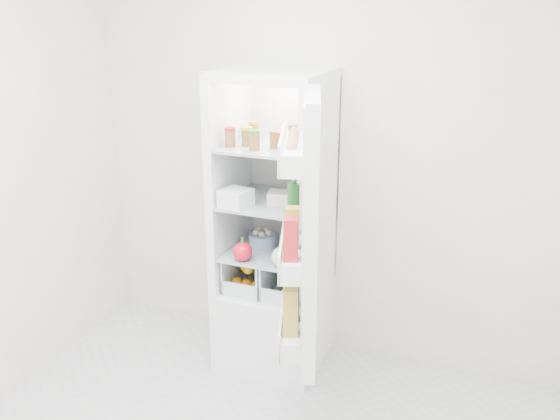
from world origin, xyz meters
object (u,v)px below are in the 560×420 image
at_px(mushroom_bowl, 262,240).
at_px(refrigerator, 277,258).
at_px(red_cabbage, 304,232).
at_px(fridge_door, 305,237).

bearing_deg(mushroom_bowl, refrigerator, 21.73).
height_order(red_cabbage, mushroom_bowl, red_cabbage).
bearing_deg(refrigerator, mushroom_bowl, -158.27).
relative_size(red_cabbage, fridge_door, 0.14).
bearing_deg(mushroom_bowl, fridge_door, -50.76).
bearing_deg(fridge_door, mushroom_bowl, 20.43).
bearing_deg(mushroom_bowl, red_cabbage, 17.77).
bearing_deg(refrigerator, red_cabbage, 15.53).
xyz_separation_m(refrigerator, mushroom_bowl, (-0.08, -0.03, 0.12)).
height_order(refrigerator, red_cabbage, refrigerator).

